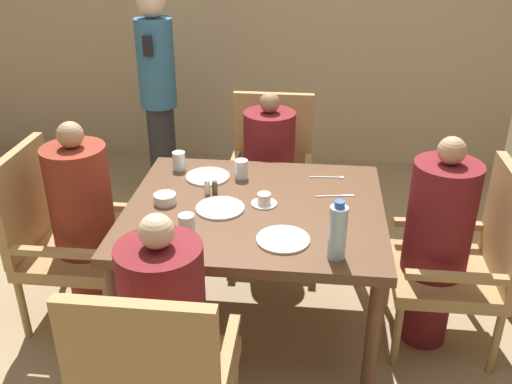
# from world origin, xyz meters

# --- Properties ---
(ground_plane) EXTENTS (16.00, 16.00, 0.00)m
(ground_plane) POSITION_xyz_m (0.00, 0.00, 0.00)
(ground_plane) COLOR #9E8460
(dining_table) EXTENTS (1.27, 1.09, 0.73)m
(dining_table) POSITION_xyz_m (0.00, 0.00, 0.65)
(dining_table) COLOR brown
(dining_table) RESTS_ON ground_plane
(chair_left_side) EXTENTS (0.53, 0.53, 0.97)m
(chair_left_side) POSITION_xyz_m (-1.05, 0.00, 0.51)
(chair_left_side) COLOR #A88451
(chair_left_side) RESTS_ON ground_plane
(diner_in_left_chair) EXTENTS (0.32, 0.32, 1.14)m
(diner_in_left_chair) POSITION_xyz_m (-0.90, 0.00, 0.58)
(diner_in_left_chair) COLOR maroon
(diner_in_left_chair) RESTS_ON ground_plane
(chair_far_side) EXTENTS (0.53, 0.53, 0.97)m
(chair_far_side) POSITION_xyz_m (0.00, 0.96, 0.51)
(chair_far_side) COLOR #A88451
(chair_far_side) RESTS_ON ground_plane
(diner_in_far_chair) EXTENTS (0.32, 0.32, 1.07)m
(diner_in_far_chair) POSITION_xyz_m (-0.00, 0.81, 0.55)
(diner_in_far_chair) COLOR maroon
(diner_in_far_chair) RESTS_ON ground_plane
(chair_right_side) EXTENTS (0.53, 0.53, 0.97)m
(chair_right_side) POSITION_xyz_m (1.05, 0.00, 0.51)
(chair_right_side) COLOR #A88451
(chair_right_side) RESTS_ON ground_plane
(diner_in_right_chair) EXTENTS (0.32, 0.32, 1.14)m
(diner_in_right_chair) POSITION_xyz_m (0.90, 0.00, 0.58)
(diner_in_right_chair) COLOR maroon
(diner_in_right_chair) RESTS_ON ground_plane
(chair_near_corner) EXTENTS (0.53, 0.53, 0.97)m
(chair_near_corner) POSITION_xyz_m (-0.25, -0.96, 0.51)
(chair_near_corner) COLOR #A88451
(chair_near_corner) RESTS_ON ground_plane
(diner_in_near_chair) EXTENTS (0.32, 0.32, 1.11)m
(diner_in_near_chair) POSITION_xyz_m (-0.25, -0.81, 0.57)
(diner_in_near_chair) COLOR maroon
(diner_in_near_chair) RESTS_ON ground_plane
(standing_host) EXTENTS (0.27, 0.30, 1.57)m
(standing_host) POSITION_xyz_m (-0.88, 1.48, 0.85)
(standing_host) COLOR #2D2D33
(standing_host) RESTS_ON ground_plane
(plate_main_left) EXTENTS (0.24, 0.24, 0.01)m
(plate_main_left) POSITION_xyz_m (0.16, -0.31, 0.74)
(plate_main_left) COLOR white
(plate_main_left) RESTS_ON dining_table
(plate_main_right) EXTENTS (0.24, 0.24, 0.01)m
(plate_main_right) POSITION_xyz_m (-0.17, -0.05, 0.74)
(plate_main_right) COLOR white
(plate_main_right) RESTS_ON dining_table
(plate_dessert_center) EXTENTS (0.24, 0.24, 0.01)m
(plate_dessert_center) POSITION_xyz_m (-0.29, 0.30, 0.74)
(plate_dessert_center) COLOR white
(plate_dessert_center) RESTS_ON dining_table
(teacup_with_saucer) EXTENTS (0.13, 0.13, 0.06)m
(teacup_with_saucer) POSITION_xyz_m (0.04, 0.02, 0.76)
(teacup_with_saucer) COLOR white
(teacup_with_saucer) RESTS_ON dining_table
(bowl_small) EXTENTS (0.11, 0.11, 0.05)m
(bowl_small) POSITION_xyz_m (-0.45, -0.02, 0.76)
(bowl_small) COLOR white
(bowl_small) RESTS_ON dining_table
(water_bottle) EXTENTS (0.08, 0.08, 0.27)m
(water_bottle) POSITION_xyz_m (0.39, -0.42, 0.86)
(water_bottle) COLOR #A3C6DB
(water_bottle) RESTS_ON dining_table
(glass_tall_near) EXTENTS (0.07, 0.07, 0.10)m
(glass_tall_near) POSITION_xyz_m (-0.27, -0.31, 0.79)
(glass_tall_near) COLOR silver
(glass_tall_near) RESTS_ON dining_table
(glass_tall_mid) EXTENTS (0.07, 0.07, 0.10)m
(glass_tall_mid) POSITION_xyz_m (-0.11, 0.32, 0.79)
(glass_tall_mid) COLOR silver
(glass_tall_mid) RESTS_ON dining_table
(glass_tall_far) EXTENTS (0.07, 0.07, 0.10)m
(glass_tall_far) POSITION_xyz_m (-0.47, 0.39, 0.79)
(glass_tall_far) COLOR silver
(glass_tall_far) RESTS_ON dining_table
(salt_shaker) EXTENTS (0.03, 0.03, 0.08)m
(salt_shaker) POSITION_xyz_m (-0.26, 0.11, 0.77)
(salt_shaker) COLOR white
(salt_shaker) RESTS_ON dining_table
(pepper_shaker) EXTENTS (0.03, 0.03, 0.07)m
(pepper_shaker) POSITION_xyz_m (-0.22, 0.11, 0.77)
(pepper_shaker) COLOR #4C3D2D
(pepper_shaker) RESTS_ON dining_table
(fork_beside_plate) EXTENTS (0.19, 0.03, 0.00)m
(fork_beside_plate) POSITION_xyz_m (0.37, 0.37, 0.74)
(fork_beside_plate) COLOR silver
(fork_beside_plate) RESTS_ON dining_table
(knife_beside_plate) EXTENTS (0.20, 0.05, 0.00)m
(knife_beside_plate) POSITION_xyz_m (0.41, 0.15, 0.74)
(knife_beside_plate) COLOR silver
(knife_beside_plate) RESTS_ON dining_table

